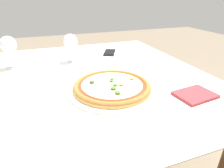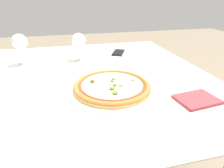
{
  "view_description": "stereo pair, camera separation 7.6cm",
  "coord_description": "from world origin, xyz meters",
  "px_view_note": "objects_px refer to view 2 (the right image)",
  "views": [
    {
      "loc": [
        -0.11,
        -0.84,
        1.11
      ],
      "look_at": [
        0.12,
        -0.19,
        0.78
      ],
      "focal_mm": 30.0,
      "sensor_mm": 36.0,
      "label": 1
    },
    {
      "loc": [
        -0.04,
        -0.86,
        1.11
      ],
      "look_at": [
        0.12,
        -0.19,
        0.78
      ],
      "focal_mm": 30.0,
      "sensor_mm": 36.0,
      "label": 2
    }
  ],
  "objects_px": {
    "cell_phone": "(119,52)",
    "wine_glass_far_right": "(20,43)",
    "pizza_plate": "(112,87)",
    "wine_glass_far_left": "(79,41)",
    "dining_table": "(81,90)"
  },
  "relations": [
    {
      "from": "cell_phone",
      "to": "wine_glass_far_right",
      "type": "bearing_deg",
      "value": -172.08
    },
    {
      "from": "dining_table",
      "to": "cell_phone",
      "type": "height_order",
      "value": "cell_phone"
    },
    {
      "from": "dining_table",
      "to": "pizza_plate",
      "type": "relative_size",
      "value": 3.52
    },
    {
      "from": "wine_glass_far_left",
      "to": "pizza_plate",
      "type": "bearing_deg",
      "value": -77.54
    },
    {
      "from": "dining_table",
      "to": "wine_glass_far_left",
      "type": "relative_size",
      "value": 7.87
    },
    {
      "from": "wine_glass_far_right",
      "to": "cell_phone",
      "type": "relative_size",
      "value": 1.06
    },
    {
      "from": "dining_table",
      "to": "pizza_plate",
      "type": "xyz_separation_m",
      "value": [
        0.12,
        -0.19,
        0.1
      ]
    },
    {
      "from": "wine_glass_far_right",
      "to": "dining_table",
      "type": "bearing_deg",
      "value": -39.21
    },
    {
      "from": "pizza_plate",
      "to": "cell_phone",
      "type": "relative_size",
      "value": 2.24
    },
    {
      "from": "dining_table",
      "to": "pizza_plate",
      "type": "distance_m",
      "value": 0.25
    },
    {
      "from": "dining_table",
      "to": "cell_phone",
      "type": "distance_m",
      "value": 0.44
    },
    {
      "from": "wine_glass_far_left",
      "to": "cell_phone",
      "type": "height_order",
      "value": "wine_glass_far_left"
    },
    {
      "from": "pizza_plate",
      "to": "cell_phone",
      "type": "bearing_deg",
      "value": 71.89
    },
    {
      "from": "wine_glass_far_left",
      "to": "wine_glass_far_right",
      "type": "xyz_separation_m",
      "value": [
        -0.32,
        0.0,
        0.01
      ]
    },
    {
      "from": "wine_glass_far_left",
      "to": "cell_phone",
      "type": "xyz_separation_m",
      "value": [
        0.26,
        0.08,
        -0.11
      ]
    }
  ]
}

